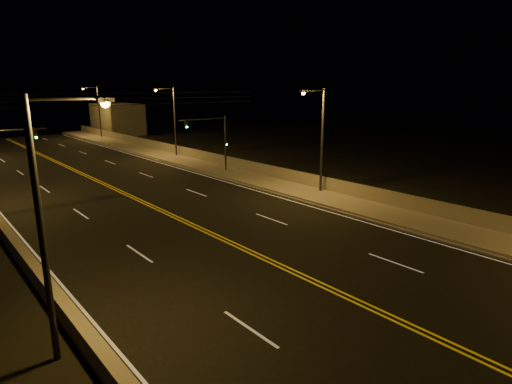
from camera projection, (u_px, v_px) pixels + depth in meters
road at (208, 232)px, 24.93m from camera, size 18.00×120.00×0.02m
sidewalk at (330, 199)px, 31.58m from camera, size 3.60×120.00×0.30m
curb at (313, 205)px, 30.44m from camera, size 0.14×120.00×0.15m
parapet_wall at (345, 187)px, 32.45m from camera, size 0.30×120.00×1.00m
jersey_barrier at (32, 268)px, 19.06m from camera, size 0.45×120.00×0.81m
distant_building_right at (117, 119)px, 74.37m from camera, size 6.00×10.00×5.24m
parapet_rail at (345, 181)px, 32.32m from camera, size 0.06×120.00×0.06m
lane_markings at (208, 232)px, 24.88m from camera, size 17.32×116.00×0.00m
streetlight_1 at (320, 134)px, 32.30m from camera, size 2.55×0.28×8.13m
streetlight_2 at (172, 117)px, 49.26m from camera, size 2.55×0.28×8.13m
streetlight_3 at (97, 109)px, 67.28m from camera, size 2.55×0.28×8.13m
streetlight_4 at (50, 212)px, 12.50m from camera, size 2.55×0.28×8.13m
traffic_signal_right at (216, 137)px, 40.29m from camera, size 5.11×0.31×5.53m
overhead_wires at (131, 99)px, 30.23m from camera, size 22.00×0.03×0.83m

